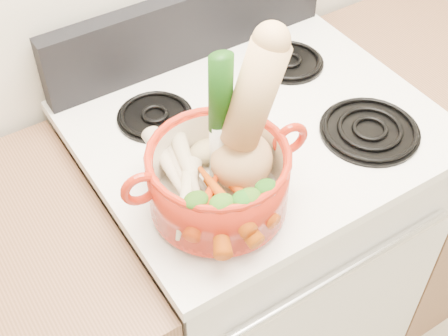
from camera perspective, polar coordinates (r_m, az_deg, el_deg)
stove_body at (r=1.78m, az=2.53°, el=-7.61°), size 0.76×0.65×0.92m
cooktop at (r=1.43m, az=3.14°, el=3.72°), size 0.78×0.67×0.03m
control_backsplash at (r=1.56m, az=-3.13°, el=12.85°), size 0.76×0.05×0.18m
oven_handle at (r=1.38m, az=11.04°, el=-9.24°), size 0.60×0.02×0.02m
burner_front_left at (r=1.24m, az=0.18°, el=-2.85°), size 0.22×0.22×0.02m
burner_front_right at (r=1.42m, az=13.19°, el=3.45°), size 0.22×0.22×0.02m
burner_back_left at (r=1.43m, az=-6.34°, el=4.84°), size 0.17×0.17×0.02m
burner_back_right at (r=1.59m, az=5.97°, el=9.71°), size 0.17×0.17×0.02m
dutch_oven at (r=1.18m, az=-0.52°, el=-1.05°), size 0.30×0.30×0.13m
pot_handle_left at (r=1.11m, az=-7.66°, el=-1.90°), size 0.08×0.03×0.07m
pot_handle_right at (r=1.20m, az=6.07°, el=2.68°), size 0.08×0.03×0.07m
squash at (r=1.12m, az=1.90°, el=4.37°), size 0.22×0.14×0.34m
leek at (r=1.13m, az=-0.36°, el=4.63°), size 0.05×0.06×0.30m
ginger at (r=1.26m, az=-1.68°, el=1.53°), size 0.08×0.07×0.04m
parsnip_0 at (r=1.20m, az=-3.13°, el=-1.41°), size 0.09×0.21×0.06m
parsnip_1 at (r=1.18m, az=-3.25°, el=-1.70°), size 0.06×0.19×0.06m
parsnip_2 at (r=1.21m, az=-3.41°, el=0.08°), size 0.05×0.18×0.05m
parsnip_3 at (r=1.15m, az=-3.55°, el=-2.74°), size 0.14×0.16×0.05m
parsnip_4 at (r=1.19m, az=-5.01°, el=0.06°), size 0.06×0.20×0.06m
parsnip_5 at (r=1.18m, az=-3.27°, el=-0.07°), size 0.10×0.22×0.06m
carrot_0 at (r=1.15m, az=0.55°, el=-3.97°), size 0.04×0.17×0.05m
carrot_1 at (r=1.13m, az=-0.50°, el=-4.64°), size 0.10×0.16×0.05m
carrot_2 at (r=1.16m, az=1.69°, el=-2.53°), size 0.06×0.18×0.05m
carrot_3 at (r=1.13m, az=-1.77°, el=-3.42°), size 0.14×0.12×0.05m
carrot_4 at (r=1.13m, az=-0.04°, el=-2.94°), size 0.04×0.18×0.05m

